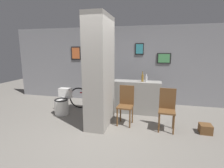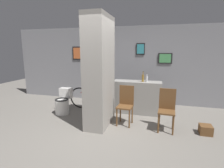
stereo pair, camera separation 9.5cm
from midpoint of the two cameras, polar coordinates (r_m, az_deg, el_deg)
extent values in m
plane|color=slate|center=(4.04, -5.06, -15.75)|extent=(14.00, 14.00, 0.00)
cube|color=gray|center=(6.16, 3.10, 6.23)|extent=(8.00, 0.06, 2.60)
cube|color=black|center=(6.61, -10.86, 9.85)|extent=(0.36, 0.02, 0.48)
cube|color=#D86633|center=(6.60, -10.91, 9.85)|extent=(0.30, 0.01, 0.39)
cube|color=black|center=(5.98, 17.39, 8.00)|extent=(0.44, 0.02, 0.34)
cube|color=#4C9959|center=(5.96, 17.40, 7.99)|extent=(0.36, 0.01, 0.28)
cube|color=black|center=(5.99, 9.76, 11.21)|extent=(0.28, 0.02, 0.38)
cube|color=teal|center=(5.98, 9.75, 11.22)|extent=(0.23, 0.01, 0.31)
cube|color=gray|center=(4.14, -3.44, 3.86)|extent=(0.47, 1.05, 2.60)
cylinder|color=#593319|center=(4.01, -7.84, 7.13)|extent=(0.03, 0.40, 0.40)
cylinder|color=red|center=(4.02, -8.04, 7.13)|extent=(0.01, 0.07, 0.07)
cube|color=gray|center=(5.14, 8.62, -4.28)|extent=(1.37, 0.44, 0.94)
cylinder|color=white|center=(5.25, -15.47, -7.21)|extent=(0.39, 0.39, 0.41)
torus|color=black|center=(5.19, -15.59, -4.91)|extent=(0.38, 0.38, 0.04)
cube|color=white|center=(5.37, -14.29, -2.81)|extent=(0.36, 0.20, 0.30)
cylinder|color=brown|center=(4.28, 2.22, -10.90)|extent=(0.04, 0.04, 0.44)
cylinder|color=brown|center=(4.21, 6.35, -11.35)|extent=(0.04, 0.04, 0.44)
cylinder|color=brown|center=(4.56, 3.35, -9.51)|extent=(0.04, 0.04, 0.44)
cylinder|color=brown|center=(4.49, 7.23, -9.90)|extent=(0.04, 0.04, 0.44)
cube|color=brown|center=(4.30, 4.84, -7.45)|extent=(0.39, 0.39, 0.04)
cube|color=brown|center=(4.38, 5.43, -3.57)|extent=(0.37, 0.06, 0.48)
cylinder|color=brown|center=(4.09, 15.56, -12.37)|extent=(0.04, 0.04, 0.44)
cylinder|color=brown|center=(4.09, 20.00, -12.64)|extent=(0.04, 0.04, 0.44)
cylinder|color=brown|center=(4.38, 15.79, -10.80)|extent=(0.04, 0.04, 0.44)
cylinder|color=brown|center=(4.38, 19.92, -11.05)|extent=(0.04, 0.04, 0.44)
cube|color=brown|center=(4.15, 18.01, -8.67)|extent=(0.39, 0.39, 0.04)
cube|color=brown|center=(4.23, 18.25, -4.61)|extent=(0.37, 0.05, 0.48)
torus|color=black|center=(5.63, -9.96, -4.41)|extent=(0.66, 0.04, 0.66)
torus|color=black|center=(5.30, 0.20, -5.23)|extent=(0.66, 0.04, 0.66)
cylinder|color=maroon|center=(5.40, -5.07, -3.08)|extent=(0.94, 0.04, 0.04)
cylinder|color=maroon|center=(5.49, -7.59, -2.89)|extent=(0.03, 0.03, 0.34)
cylinder|color=maroon|center=(5.26, -0.34, -3.40)|extent=(0.03, 0.03, 0.31)
cube|color=black|center=(5.45, -7.64, -0.94)|extent=(0.16, 0.06, 0.04)
cylinder|color=#262626|center=(5.23, -0.34, -1.75)|extent=(0.03, 0.42, 0.03)
cylinder|color=olive|center=(4.97, 10.60, 1.86)|extent=(0.06, 0.06, 0.20)
cylinder|color=olive|center=(4.95, 10.66, 3.49)|extent=(0.03, 0.03, 0.09)
sphere|color=#333333|center=(4.95, 10.68, 4.07)|extent=(0.03, 0.03, 0.03)
cylinder|color=silver|center=(4.98, 11.80, 1.61)|extent=(0.06, 0.06, 0.16)
cylinder|color=silver|center=(4.97, 11.85, 2.91)|extent=(0.03, 0.03, 0.07)
sphere|color=#333333|center=(4.96, 11.87, 3.39)|extent=(0.03, 0.03, 0.03)
cube|color=brown|center=(4.47, 28.80, -12.94)|extent=(0.25, 0.25, 0.20)
camera|label=1|loc=(0.05, -89.40, 0.12)|focal=28.00mm
camera|label=2|loc=(0.05, 90.60, -0.12)|focal=28.00mm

